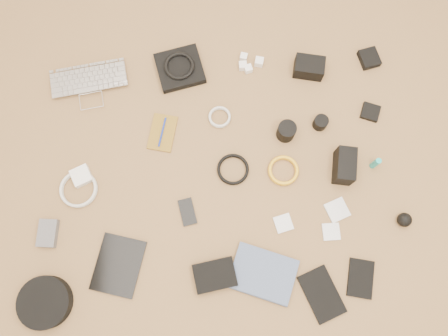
{
  "coord_description": "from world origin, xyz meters",
  "views": [
    {
      "loc": [
        0.0,
        -0.38,
        1.65
      ],
      "look_at": [
        0.01,
        0.03,
        0.02
      ],
      "focal_mm": 35.0,
      "sensor_mm": 36.0,
      "label": 1
    }
  ],
  "objects_px": {
    "laptop": "(90,89)",
    "paperback": "(256,297)",
    "tablet": "(118,265)",
    "phone": "(187,212)",
    "headphone_case": "(45,302)",
    "dslr_camera": "(309,67)"
  },
  "relations": [
    {
      "from": "laptop",
      "to": "paperback",
      "type": "height_order",
      "value": "laptop"
    },
    {
      "from": "laptop",
      "to": "tablet",
      "type": "distance_m",
      "value": 0.71
    },
    {
      "from": "phone",
      "to": "headphone_case",
      "type": "bearing_deg",
      "value": -161.49
    },
    {
      "from": "tablet",
      "to": "paperback",
      "type": "xyz_separation_m",
      "value": [
        0.5,
        -0.13,
        0.01
      ]
    },
    {
      "from": "dslr_camera",
      "to": "tablet",
      "type": "xyz_separation_m",
      "value": [
        -0.75,
        -0.76,
        -0.03
      ]
    },
    {
      "from": "phone",
      "to": "paperback",
      "type": "relative_size",
      "value": 0.45
    },
    {
      "from": "tablet",
      "to": "headphone_case",
      "type": "xyz_separation_m",
      "value": [
        -0.25,
        -0.12,
        0.02
      ]
    },
    {
      "from": "headphone_case",
      "to": "paperback",
      "type": "xyz_separation_m",
      "value": [
        0.75,
        -0.0,
        -0.01
      ]
    },
    {
      "from": "laptop",
      "to": "phone",
      "type": "xyz_separation_m",
      "value": [
        0.39,
        -0.51,
        -0.01
      ]
    },
    {
      "from": "dslr_camera",
      "to": "paperback",
      "type": "relative_size",
      "value": 0.52
    },
    {
      "from": "phone",
      "to": "headphone_case",
      "type": "relative_size",
      "value": 0.55
    },
    {
      "from": "laptop",
      "to": "phone",
      "type": "distance_m",
      "value": 0.64
    },
    {
      "from": "dslr_camera",
      "to": "paperback",
      "type": "distance_m",
      "value": 0.92
    },
    {
      "from": "headphone_case",
      "to": "dslr_camera",
      "type": "bearing_deg",
      "value": 41.23
    },
    {
      "from": "headphone_case",
      "to": "tablet",
      "type": "bearing_deg",
      "value": 25.85
    },
    {
      "from": "dslr_camera",
      "to": "phone",
      "type": "xyz_separation_m",
      "value": [
        -0.5,
        -0.57,
        -0.03
      ]
    },
    {
      "from": "dslr_camera",
      "to": "headphone_case",
      "type": "bearing_deg",
      "value": -128.42
    },
    {
      "from": "laptop",
      "to": "dslr_camera",
      "type": "distance_m",
      "value": 0.89
    },
    {
      "from": "dslr_camera",
      "to": "paperback",
      "type": "height_order",
      "value": "dslr_camera"
    },
    {
      "from": "laptop",
      "to": "tablet",
      "type": "bearing_deg",
      "value": -88.81
    },
    {
      "from": "dslr_camera",
      "to": "headphone_case",
      "type": "relative_size",
      "value": 0.63
    },
    {
      "from": "laptop",
      "to": "paperback",
      "type": "xyz_separation_m",
      "value": [
        0.63,
        -0.83,
        -0.0
      ]
    }
  ]
}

